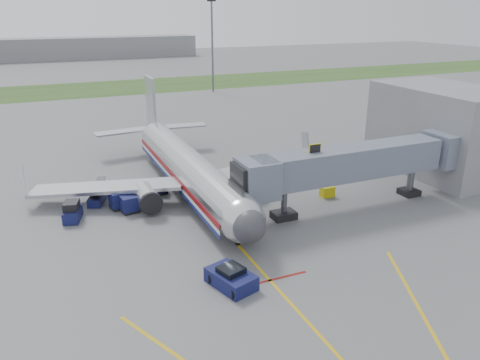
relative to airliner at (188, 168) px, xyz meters
name	(u,v)px	position (x,y,z in m)	size (l,w,h in m)	color
ground	(247,255)	(0.00, -15.25, -2.65)	(400.00, 400.00, 0.00)	#565659
grass_strip	(96,89)	(0.00, 74.75, -2.64)	(300.00, 25.00, 0.01)	#2D4C1E
apron_markings	(293,306)	(0.00, -22.65, -2.64)	(21.52, 50.00, 0.01)	gold
airliner	(188,168)	(0.00, 0.00, 0.00)	(32.10, 35.67, 10.25)	silver
jet_bridge	(348,164)	(12.86, -10.25, 1.82)	(25.30, 4.00, 6.90)	slate
terminal	(443,130)	(30.00, -5.25, 2.35)	(10.00, 16.00, 10.00)	slate
light_mast_right	(212,44)	(25.00, 59.75, 8.13)	(2.00, 0.44, 20.40)	#595B60
distant_terminal	(40,49)	(-10.00, 154.75, 1.35)	(120.00, 14.00, 8.00)	slate
pushback_tug	(231,278)	(-2.83, -18.75, -2.03)	(3.15, 4.05, 1.48)	#0D153D
baggage_tug	(72,212)	(-12.12, -2.77, -1.83)	(2.03, 2.91, 1.85)	#0D153D
baggage_cart_a	(160,186)	(-3.00, 0.62, -1.87)	(1.86, 1.86, 1.52)	#0D153D
baggage_cart_b	(119,200)	(-7.70, -1.71, -1.76)	(1.86, 1.86, 1.75)	#0D153D
baggage_cart_c	(129,204)	(-6.95, -3.04, -1.81)	(1.73, 1.73, 1.64)	#0D153D
belt_loader	(98,197)	(-9.40, 0.79, -2.16)	(2.44, 4.13, 1.96)	#0D153D
ground_power_cart	(327,192)	(12.77, -7.25, -2.10)	(1.41, 0.96, 1.11)	#CBB80B
ramp_worker	(146,194)	(-4.94, -1.50, -1.68)	(0.70, 0.46, 1.93)	#B0E91B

